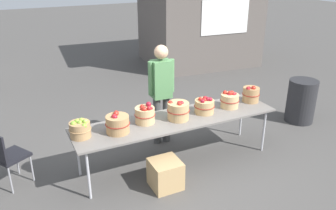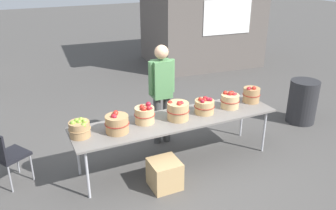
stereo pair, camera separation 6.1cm
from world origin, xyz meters
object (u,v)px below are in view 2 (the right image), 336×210
(vendor_adult, at_px, (162,87))
(produce_crate, at_px, (165,174))
(apple_basket_red_1, at_px, (145,114))
(folding_chair, at_px, (5,153))
(apple_basket_red_5, at_px, (251,94))
(apple_basket_red_2, at_px, (178,111))
(trash_barrel, at_px, (303,102))
(apple_basket_red_4, at_px, (230,100))
(apple_basket_green_0, at_px, (80,128))
(apple_basket_red_3, at_px, (205,106))
(apple_basket_red_0, at_px, (117,123))
(market_table, at_px, (177,120))

(vendor_adult, bearing_deg, produce_crate, 69.64)
(apple_basket_red_1, bearing_deg, folding_chair, 168.25)
(vendor_adult, relative_size, folding_chair, 1.97)
(apple_basket_red_5, xyz_separation_m, folding_chair, (-3.75, 0.40, -0.37))
(apple_basket_red_2, relative_size, trash_barrel, 0.40)
(apple_basket_red_4, distance_m, vendor_adult, 1.11)
(apple_basket_red_2, bearing_deg, apple_basket_green_0, 177.13)
(apple_basket_red_1, xyz_separation_m, produce_crate, (0.05, -0.56, -0.68))
(trash_barrel, bearing_deg, apple_basket_red_4, -171.53)
(apple_basket_red_3, relative_size, produce_crate, 0.79)
(apple_basket_red_3, bearing_deg, folding_chair, 170.70)
(folding_chair, xyz_separation_m, trash_barrel, (5.19, -0.17, -0.09))
(apple_basket_red_3, distance_m, trash_barrel, 2.42)
(apple_basket_green_0, relative_size, apple_basket_red_1, 0.98)
(apple_basket_red_2, bearing_deg, apple_basket_red_1, 168.32)
(apple_basket_red_4, bearing_deg, apple_basket_red_1, 177.64)
(apple_basket_red_3, bearing_deg, vendor_adult, 119.95)
(folding_chair, height_order, trash_barrel, folding_chair)
(apple_basket_red_2, distance_m, vendor_adult, 0.73)
(apple_basket_red_0, relative_size, apple_basket_red_3, 1.06)
(vendor_adult, height_order, trash_barrel, vendor_adult)
(apple_basket_green_0, distance_m, folding_chair, 1.09)
(apple_basket_red_5, bearing_deg, folding_chair, 173.85)
(apple_basket_red_0, height_order, apple_basket_red_1, apple_basket_red_1)
(market_table, bearing_deg, apple_basket_red_0, -177.30)
(apple_basket_green_0, height_order, apple_basket_red_4, apple_basket_red_4)
(vendor_adult, bearing_deg, folding_chair, 7.78)
(apple_basket_red_4, bearing_deg, apple_basket_red_2, -177.49)
(apple_basket_red_1, distance_m, apple_basket_red_5, 1.87)
(apple_basket_red_2, distance_m, apple_basket_red_4, 0.94)
(vendor_adult, bearing_deg, trash_barrel, 174.09)
(apple_basket_green_0, relative_size, apple_basket_red_2, 0.88)
(apple_basket_red_2, distance_m, apple_basket_red_3, 0.47)
(apple_basket_red_3, bearing_deg, apple_basket_red_0, -178.29)
(apple_basket_red_2, height_order, apple_basket_red_3, apple_basket_red_2)
(apple_basket_red_2, xyz_separation_m, apple_basket_red_5, (1.39, 0.09, -0.01))
(market_table, distance_m, apple_basket_red_5, 1.40)
(apple_basket_red_5, distance_m, produce_crate, 2.02)
(apple_basket_red_5, xyz_separation_m, trash_barrel, (1.44, 0.24, -0.47))
(apple_basket_red_2, height_order, produce_crate, apple_basket_red_2)
(vendor_adult, distance_m, produce_crate, 1.51)
(apple_basket_red_5, distance_m, folding_chair, 3.79)
(apple_basket_red_0, bearing_deg, apple_basket_red_3, 1.71)
(apple_basket_red_0, xyz_separation_m, apple_basket_red_2, (0.93, 0.01, 0.01))
(apple_basket_green_0, xyz_separation_m, apple_basket_red_0, (0.48, -0.09, 0.01))
(apple_basket_red_4, height_order, folding_chair, apple_basket_red_4)
(apple_basket_red_0, height_order, apple_basket_red_5, apple_basket_red_5)
(apple_basket_red_5, bearing_deg, apple_basket_red_3, -176.33)
(apple_basket_red_1, xyz_separation_m, apple_basket_red_5, (1.87, -0.01, 0.00))
(apple_basket_red_0, distance_m, produce_crate, 0.95)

